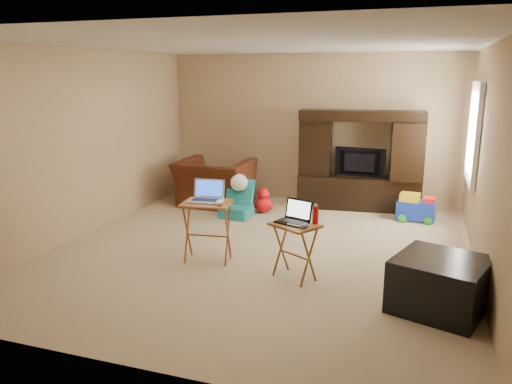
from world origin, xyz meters
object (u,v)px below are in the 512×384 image
(tray_table_left, at_px, (207,232))
(laptop_right, at_px, (292,212))
(entertainment_center, at_px, (360,160))
(recliner, at_px, (215,183))
(child_rocker, at_px, (236,199))
(plush_toy, at_px, (263,200))
(water_bottle, at_px, (316,215))
(mouse_left, at_px, (219,203))
(television, at_px, (359,163))
(laptop_left, at_px, (205,191))
(tray_table_right, at_px, (295,251))
(mouse_right, at_px, (305,226))
(push_toy, at_px, (416,207))
(ottoman, at_px, (440,284))

(tray_table_left, xyz_separation_m, laptop_right, (1.06, -0.16, 0.38))
(entertainment_center, height_order, recliner, entertainment_center)
(child_rocker, distance_m, tray_table_left, 1.87)
(plush_toy, height_order, water_bottle, water_bottle)
(mouse_left, xyz_separation_m, water_bottle, (1.11, -0.03, -0.04))
(television, relative_size, laptop_left, 2.17)
(television, distance_m, tray_table_right, 3.16)
(child_rocker, xyz_separation_m, laptop_left, (0.31, -1.81, 0.55))
(laptop_right, distance_m, mouse_right, 0.24)
(child_rocker, xyz_separation_m, mouse_right, (1.57, -2.14, 0.35))
(mouse_left, bearing_deg, push_toy, 51.02)
(push_toy, distance_m, laptop_right, 3.01)
(entertainment_center, height_order, television, entertainment_center)
(laptop_left, xyz_separation_m, mouse_left, (0.22, -0.10, -0.09))
(entertainment_center, bearing_deg, recliner, -172.24)
(plush_toy, distance_m, push_toy, 2.34)
(laptop_right, bearing_deg, tray_table_left, -169.33)
(tray_table_left, distance_m, mouse_left, 0.44)
(laptop_right, bearing_deg, mouse_right, -20.20)
(ottoman, relative_size, mouse_left, 5.36)
(entertainment_center, height_order, water_bottle, entertainment_center)
(recliner, relative_size, tray_table_left, 1.64)
(ottoman, bearing_deg, push_toy, 95.26)
(child_rocker, relative_size, mouse_right, 4.65)
(plush_toy, xyz_separation_m, push_toy, (2.32, 0.31, 0.01))
(laptop_right, xyz_separation_m, mouse_left, (-0.87, 0.09, 0.01))
(television, relative_size, recliner, 0.69)
(recliner, bearing_deg, child_rocker, 136.84)
(laptop_left, bearing_deg, recliner, 105.98)
(laptop_right, height_order, water_bottle, laptop_right)
(laptop_right, relative_size, water_bottle, 1.70)
(plush_toy, height_order, tray_table_left, tray_table_left)
(tray_table_left, relative_size, mouse_left, 4.92)
(push_toy, relative_size, ottoman, 0.72)
(recliner, distance_m, ottoman, 4.54)
(entertainment_center, relative_size, mouse_left, 13.45)
(tray_table_left, distance_m, mouse_right, 1.30)
(entertainment_center, relative_size, tray_table_left, 2.73)
(child_rocker, relative_size, laptop_right, 1.81)
(ottoman, bearing_deg, child_rocker, 141.72)
(ottoman, bearing_deg, laptop_left, 169.40)
(child_rocker, distance_m, plush_toy, 0.50)
(ottoman, height_order, laptop_left, laptop_left)
(ottoman, xyz_separation_m, tray_table_right, (-1.47, 0.28, 0.06))
(push_toy, height_order, water_bottle, water_bottle)
(tray_table_left, bearing_deg, mouse_right, -21.28)
(child_rocker, bearing_deg, ottoman, -36.04)
(entertainment_center, xyz_separation_m, laptop_left, (-1.40, -2.95, 0.04))
(mouse_left, distance_m, mouse_right, 1.07)
(plush_toy, relative_size, mouse_left, 2.79)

